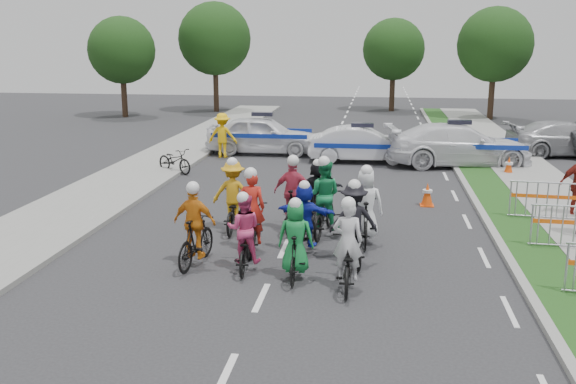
# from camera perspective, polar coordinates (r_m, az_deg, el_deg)

# --- Properties ---
(ground) EXTENTS (90.00, 90.00, 0.00)m
(ground) POSITION_cam_1_polar(r_m,az_deg,el_deg) (12.49, -2.38, -9.38)
(ground) COLOR #28282B
(ground) RESTS_ON ground
(curb_right) EXTENTS (0.20, 60.00, 0.12)m
(curb_right) POSITION_cam_1_polar(r_m,az_deg,el_deg) (17.26, 17.69, -3.31)
(curb_right) COLOR gray
(curb_right) RESTS_ON ground
(grass_strip) EXTENTS (1.20, 60.00, 0.11)m
(grass_strip) POSITION_cam_1_polar(r_m,az_deg,el_deg) (17.40, 19.96, -3.37)
(grass_strip) COLOR #234415
(grass_strip) RESTS_ON ground
(sidewalk_left) EXTENTS (3.00, 60.00, 0.13)m
(sidewalk_left) POSITION_cam_1_polar(r_m,az_deg,el_deg) (19.06, -19.15, -1.85)
(sidewalk_left) COLOR gray
(sidewalk_left) RESTS_ON ground
(rider_0) EXTENTS (0.68, 1.87, 1.89)m
(rider_0) POSITION_cam_1_polar(r_m,az_deg,el_deg) (12.80, 5.30, -5.85)
(rider_0) COLOR black
(rider_0) RESTS_ON ground
(rider_1) EXTENTS (0.74, 1.67, 1.75)m
(rider_1) POSITION_cam_1_polar(r_m,az_deg,el_deg) (13.18, 0.69, -4.93)
(rider_1) COLOR black
(rider_1) RESTS_ON ground
(rider_2) EXTENTS (0.77, 1.75, 1.74)m
(rider_2) POSITION_cam_1_polar(r_m,az_deg,el_deg) (13.77, -3.90, -4.31)
(rider_2) COLOR black
(rider_2) RESTS_ON ground
(rider_3) EXTENTS (1.00, 1.87, 1.91)m
(rider_3) POSITION_cam_1_polar(r_m,az_deg,el_deg) (14.10, -8.22, -3.65)
(rider_3) COLOR black
(rider_3) RESTS_ON ground
(rider_4) EXTENTS (1.15, 1.96, 1.91)m
(rider_4) POSITION_cam_1_polar(r_m,az_deg,el_deg) (14.22, 5.84, -3.41)
(rider_4) COLOR black
(rider_4) RESTS_ON ground
(rider_5) EXTENTS (1.44, 1.71, 1.73)m
(rider_5) POSITION_cam_1_polar(r_m,az_deg,el_deg) (14.81, 1.48, -2.67)
(rider_5) COLOR black
(rider_5) RESTS_ON ground
(rider_6) EXTENTS (0.96, 2.04, 2.00)m
(rider_6) POSITION_cam_1_polar(r_m,az_deg,el_deg) (15.01, -3.21, -2.77)
(rider_6) COLOR black
(rider_6) RESTS_ON ground
(rider_7) EXTENTS (0.85, 1.89, 1.97)m
(rider_7) POSITION_cam_1_polar(r_m,az_deg,el_deg) (15.51, 6.90, -1.91)
(rider_7) COLOR black
(rider_7) RESTS_ON ground
(rider_8) EXTENTS (0.97, 2.08, 2.04)m
(rider_8) POSITION_cam_1_polar(r_m,az_deg,el_deg) (16.17, 3.18, -1.24)
(rider_8) COLOR black
(rider_8) RESTS_ON ground
(rider_9) EXTENTS (1.04, 1.94, 2.01)m
(rider_9) POSITION_cam_1_polar(r_m,az_deg,el_deg) (16.50, 0.49, -0.87)
(rider_9) COLOR black
(rider_9) RESTS_ON ground
(rider_10) EXTENTS (1.09, 1.92, 1.94)m
(rider_10) POSITION_cam_1_polar(r_m,az_deg,el_deg) (16.58, -4.86, -0.91)
(rider_10) COLOR black
(rider_10) RESTS_ON ground
(rider_11) EXTENTS (1.41, 1.68, 1.72)m
(rider_11) POSITION_cam_1_polar(r_m,az_deg,el_deg) (17.49, 2.62, -0.19)
(rider_11) COLOR black
(rider_11) RESTS_ON ground
(police_car_0) EXTENTS (4.82, 1.96, 1.64)m
(police_car_0) POSITION_cam_1_polar(r_m,az_deg,el_deg) (27.89, -2.28, 5.10)
(police_car_0) COLOR white
(police_car_0) RESTS_ON ground
(police_car_1) EXTENTS (4.38, 1.73, 1.42)m
(police_car_1) POSITION_cam_1_polar(r_m,az_deg,el_deg) (26.16, 6.59, 4.23)
(police_car_1) COLOR white
(police_car_1) RESTS_ON ground
(police_car_2) EXTENTS (5.95, 3.15, 1.64)m
(police_car_2) POSITION_cam_1_polar(r_m,az_deg,el_deg) (26.03, 14.89, 4.07)
(police_car_2) COLOR white
(police_car_2) RESTS_ON ground
(civilian_sedan) EXTENTS (5.29, 2.85, 1.46)m
(civilian_sedan) POSITION_cam_1_polar(r_m,az_deg,el_deg) (29.78, 23.45, 4.36)
(civilian_sedan) COLOR #A7A7AC
(civilian_sedan) RESTS_ON ground
(marshal_hiviz) EXTENTS (1.22, 0.73, 1.87)m
(marshal_hiviz) POSITION_cam_1_polar(r_m,az_deg,el_deg) (27.04, -5.84, 5.03)
(marshal_hiviz) COLOR yellow
(marshal_hiviz) RESTS_ON ground
(barrier_1) EXTENTS (2.02, 0.59, 1.12)m
(barrier_1) POSITION_cam_1_polar(r_m,az_deg,el_deg) (16.28, 24.11, -3.02)
(barrier_1) COLOR #A5A8AD
(barrier_1) RESTS_ON ground
(barrier_2) EXTENTS (2.03, 0.66, 1.12)m
(barrier_2) POSITION_cam_1_polar(r_m,az_deg,el_deg) (18.65, 22.03, -0.85)
(barrier_2) COLOR #A5A8AD
(barrier_2) RESTS_ON ground
(cone_0) EXTENTS (0.40, 0.40, 0.70)m
(cone_0) POSITION_cam_1_polar(r_m,az_deg,el_deg) (19.51, 12.28, -0.23)
(cone_0) COLOR #F24C0C
(cone_0) RESTS_ON ground
(cone_1) EXTENTS (0.40, 0.40, 0.70)m
(cone_1) POSITION_cam_1_polar(r_m,az_deg,el_deg) (24.68, 19.03, 2.17)
(cone_1) COLOR #F24C0C
(cone_1) RESTS_ON ground
(parked_bike) EXTENTS (1.82, 1.48, 0.93)m
(parked_bike) POSITION_cam_1_polar(r_m,az_deg,el_deg) (24.18, -10.04, 2.78)
(parked_bike) COLOR black
(parked_bike) RESTS_ON ground
(tree_0) EXTENTS (4.20, 4.20, 6.30)m
(tree_0) POSITION_cam_1_polar(r_m,az_deg,el_deg) (42.50, -14.58, 12.09)
(tree_0) COLOR #382619
(tree_0) RESTS_ON ground
(tree_1) EXTENTS (4.55, 4.55, 6.82)m
(tree_1) POSITION_cam_1_polar(r_m,az_deg,el_deg) (41.89, 17.92, 12.35)
(tree_1) COLOR #382619
(tree_1) RESTS_ON ground
(tree_3) EXTENTS (4.90, 4.90, 7.35)m
(tree_3) POSITION_cam_1_polar(r_m,az_deg,el_deg) (44.73, -6.53, 13.37)
(tree_3) COLOR #382619
(tree_3) RESTS_ON ground
(tree_4) EXTENTS (4.20, 4.20, 6.30)m
(tree_4) POSITION_cam_1_polar(r_m,az_deg,el_deg) (45.33, 9.37, 12.39)
(tree_4) COLOR #382619
(tree_4) RESTS_ON ground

